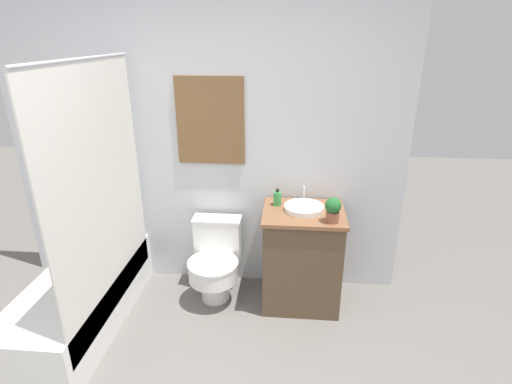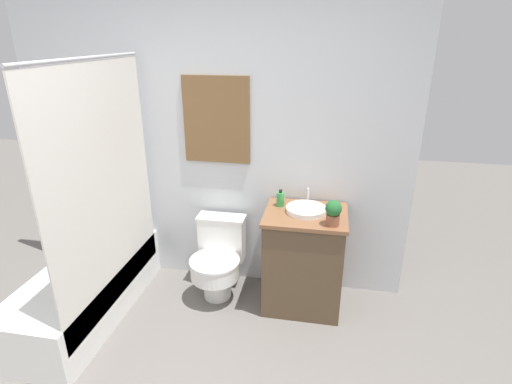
{
  "view_description": "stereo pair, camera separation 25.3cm",
  "coord_description": "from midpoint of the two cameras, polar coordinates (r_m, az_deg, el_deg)",
  "views": [
    {
      "loc": [
        0.71,
        -1.3,
        2.11
      ],
      "look_at": [
        0.47,
        1.38,
        1.04
      ],
      "focal_mm": 28.0,
      "sensor_mm": 36.0,
      "label": 1
    },
    {
      "loc": [
        0.96,
        -1.27,
        2.11
      ],
      "look_at": [
        0.47,
        1.38,
        1.04
      ],
      "focal_mm": 28.0,
      "sensor_mm": 36.0,
      "label": 2
    }
  ],
  "objects": [
    {
      "name": "vanity",
      "position": [
        3.3,
        9.03,
        -9.55
      ],
      "size": [
        0.64,
        0.54,
        0.83
      ],
      "color": "brown",
      "rests_on": "ground_plane"
    },
    {
      "name": "wall_back",
      "position": [
        3.36,
        -4.29,
        6.84
      ],
      "size": [
        3.31,
        0.07,
        2.5
      ],
      "color": "silver",
      "rests_on": "ground_plane"
    },
    {
      "name": "soap_bottle",
      "position": [
        3.19,
        5.78,
        -1.05
      ],
      "size": [
        0.06,
        0.06,
        0.14
      ],
      "color": "green",
      "rests_on": "vanity"
    },
    {
      "name": "potted_plant",
      "position": [
        2.92,
        13.44,
        -2.85
      ],
      "size": [
        0.12,
        0.12,
        0.19
      ],
      "color": "brown",
      "rests_on": "vanity"
    },
    {
      "name": "shower_area",
      "position": [
        3.45,
        -21.0,
        -12.24
      ],
      "size": [
        0.6,
        1.45,
        1.98
      ],
      "color": "white",
      "rests_on": "ground_plane"
    },
    {
      "name": "toilet",
      "position": [
        3.43,
        -3.29,
        -9.54
      ],
      "size": [
        0.41,
        0.54,
        0.67
      ],
      "color": "white",
      "rests_on": "ground_plane"
    },
    {
      "name": "sink",
      "position": [
        3.12,
        9.5,
        -2.53
      ],
      "size": [
        0.31,
        0.34,
        0.13
      ],
      "color": "white",
      "rests_on": "vanity"
    }
  ]
}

